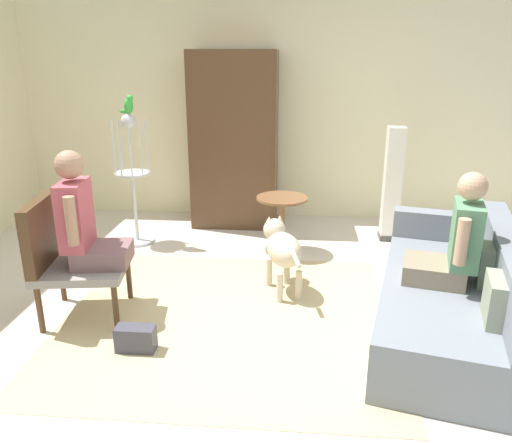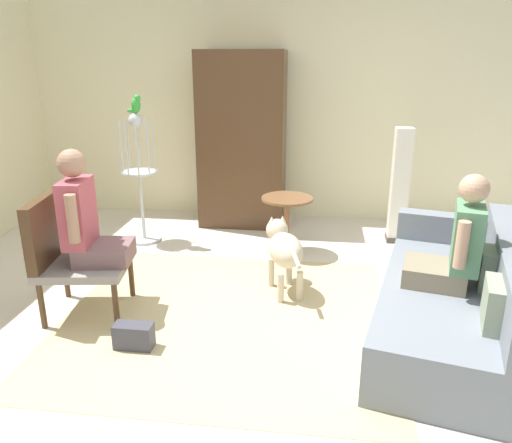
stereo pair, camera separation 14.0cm
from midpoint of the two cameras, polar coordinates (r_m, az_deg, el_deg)
ground_plane at (r=3.95m, az=-1.91°, el=-10.81°), size 7.30×7.30×0.00m
back_wall at (r=6.15m, az=1.05°, el=12.79°), size 6.69×0.12×2.65m
area_rug at (r=3.92m, az=-4.38°, el=-10.99°), size 2.50×2.38×0.01m
couch at (r=3.88m, az=20.91°, el=-8.09°), size 1.34×2.18×0.75m
armchair at (r=4.04m, az=-22.18°, el=-3.33°), size 0.73×0.70×0.94m
person_on_couch at (r=3.68m, az=20.92°, el=-2.21°), size 0.55×0.52×0.80m
person_on_armchair at (r=3.90m, az=-20.23°, el=0.07°), size 0.51×0.52×0.87m
round_end_table at (r=5.04m, az=2.20°, el=0.45°), size 0.52×0.52×0.59m
dog at (r=4.20m, az=2.08°, el=-3.07°), size 0.41×0.75×0.60m
bird_cage_stand at (r=5.41m, az=-14.68°, el=4.26°), size 0.37×0.37×1.39m
parrot at (r=5.27m, az=-15.24°, el=12.85°), size 0.17×0.10×0.18m
column_lamp at (r=5.52m, az=14.72°, el=4.04°), size 0.20×0.20×1.24m
armoire_cabinet at (r=5.83m, az=-3.17°, el=9.28°), size 0.98×0.56×2.01m
handbag at (r=3.60m, az=-14.81°, el=-12.93°), size 0.27×0.13×0.18m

